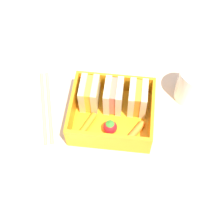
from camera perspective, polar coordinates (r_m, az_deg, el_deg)
The scene contains 12 objects.
ground_plane at distance 67.22cm, azimuth 0.00°, elevation -1.62°, with size 120.00×120.00×2.00cm, color beige.
bento_tray at distance 65.83cm, azimuth 0.00°, elevation -0.94°, with size 16.74×14.53×1.20cm, color orange.
bento_rim at distance 63.24cm, azimuth 0.00°, elevation 0.42°, with size 16.74×14.53×4.81cm.
sandwich_left at distance 64.62cm, azimuth -4.12°, elevation 3.35°, with size 3.67×5.73×6.33cm.
sandwich_center_left at distance 64.14cm, azimuth 0.29°, elevation 2.95°, with size 3.67×5.73×6.33cm.
sandwich_center at distance 64.05cm, azimuth 4.72°, elevation 2.52°, with size 3.67×5.73×6.33cm.
carrot_stick_far_left at distance 63.74cm, azimuth -4.51°, elevation -2.26°, with size 1.31×1.31×5.43cm, color orange.
strawberry_far_left at distance 62.24cm, azimuth -0.42°, elevation -2.75°, with size 2.86×2.86×3.46cm.
carrot_stick_left at distance 62.91cm, azimuth 4.31°, elevation -3.59°, with size 1.36×1.36×5.14cm, color orange.
chopstick_pair at distance 69.08cm, azimuth -11.97°, elevation 1.12°, with size 6.95×18.26×0.70cm.
drinking_glass at distance 68.16cm, azimuth 14.51°, elevation 4.86°, with size 6.68×6.68×8.39cm, color white.
folded_napkin at distance 60.43cm, azimuth -4.10°, elevation -13.11°, with size 14.26×9.21×0.40cm, color white.
Camera 1 is at (3.68, -32.75, 57.58)cm, focal length 50.00 mm.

